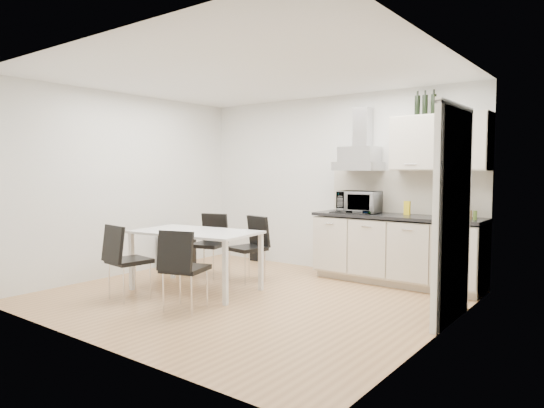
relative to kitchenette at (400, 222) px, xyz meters
The scene contains 15 objects.
ground 2.26m from the kitchenette, 124.37° to the right, with size 4.50×4.50×0.00m, color tan.
wall_back 1.30m from the kitchenette, 167.40° to the left, with size 4.50×0.10×2.60m, color silver.
wall_front 3.95m from the kitchenette, 107.63° to the right, with size 4.50×0.10×2.60m, color silver.
wall_left 3.88m from the kitchenette, 153.22° to the right, with size 0.10×4.00×2.60m, color silver.
wall_right 2.09m from the kitchenette, 58.49° to the right, with size 0.10×4.00×2.60m, color silver.
ceiling 2.75m from the kitchenette, 124.37° to the right, with size 4.50×4.50×0.00m, color white.
doorway 1.58m from the kitchenette, 49.18° to the right, with size 0.08×1.04×2.10m, color white.
kitchenette is the anchor object (origin of this frame).
dining_table 2.66m from the kitchenette, 135.92° to the right, with size 1.63×1.07×0.75m.
chair_far_left 2.66m from the kitchenette, 153.27° to the right, with size 0.44×0.50×0.88m, color black, non-canonical shape.
chair_far_right 2.06m from the kitchenette, 147.12° to the right, with size 0.44×0.50×0.88m, color black, non-canonical shape.
chair_near_left 3.45m from the kitchenette, 130.41° to the right, with size 0.44×0.50×0.88m, color black, non-canonical shape.
chair_near_right 2.90m from the kitchenette, 118.44° to the right, with size 0.44×0.50×0.88m, color black, non-canonical shape.
guitar_amp 3.46m from the kitchenette, 164.38° to the right, with size 0.34×0.64×0.51m.
floor_speaker 2.67m from the kitchenette, behind, with size 0.17×0.15×0.28m, color black.
Camera 1 is at (3.65, -4.33, 1.51)m, focal length 32.00 mm.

